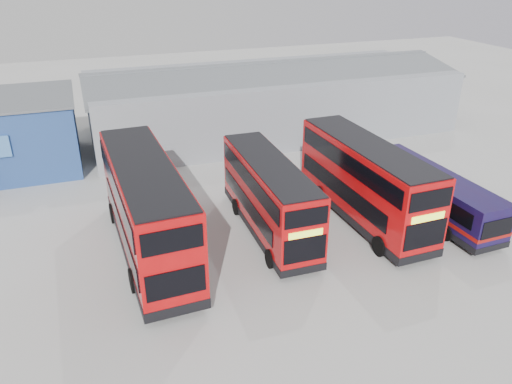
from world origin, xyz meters
name	(u,v)px	position (x,y,z in m)	size (l,w,h in m)	color
ground_plane	(265,266)	(0.00, 0.00, 0.00)	(120.00, 120.00, 0.00)	#9E9E99
maintenance_shed	(270,100)	(8.00, 20.00, 2.60)	(30.50, 12.00, 5.89)	gray
double_decker_left	(147,210)	(-5.11, 3.11, 2.48)	(3.32, 11.87, 4.98)	red
double_decker_centre	(269,198)	(1.39, 3.17, 2.07)	(2.68, 9.89, 4.16)	red
double_decker_right	(364,182)	(7.01, 2.71, 2.30)	(2.95, 10.97, 4.61)	red
single_decker_blue	(431,194)	(11.01, 1.79, 1.32)	(2.63, 9.90, 2.66)	#110D39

